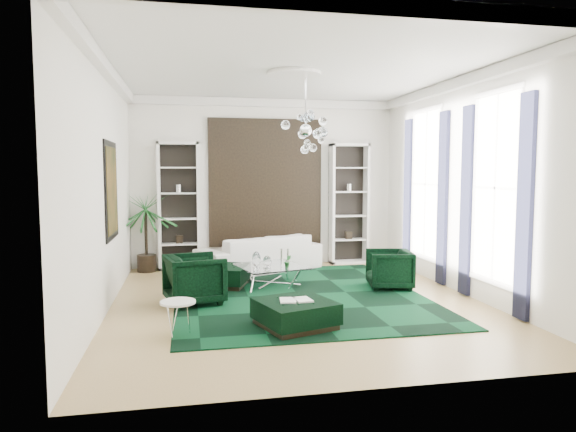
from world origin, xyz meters
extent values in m
cube|color=tan|center=(0.00, 0.00, -0.01)|extent=(6.00, 7.00, 0.02)
cube|color=white|center=(0.00, 0.00, 3.81)|extent=(6.00, 7.00, 0.02)
cube|color=white|center=(0.00, 3.51, 1.90)|extent=(6.00, 0.02, 3.80)
cube|color=white|center=(0.00, -3.51, 1.90)|extent=(6.00, 0.02, 3.80)
cube|color=white|center=(-3.01, 0.00, 1.90)|extent=(0.02, 7.00, 3.80)
cube|color=white|center=(3.01, 0.00, 1.90)|extent=(0.02, 7.00, 3.80)
cylinder|color=white|center=(0.00, 0.30, 3.77)|extent=(0.90, 0.90, 0.05)
cube|color=black|center=(0.00, 3.46, 1.90)|extent=(2.50, 0.06, 2.80)
cube|color=black|center=(-2.97, 0.60, 1.85)|extent=(0.04, 1.30, 1.60)
cube|color=white|center=(2.99, -0.90, 1.90)|extent=(0.03, 1.10, 2.90)
cube|color=black|center=(2.96, -1.68, 1.65)|extent=(0.07, 0.30, 3.25)
cube|color=black|center=(2.96, -0.12, 1.65)|extent=(0.07, 0.30, 3.25)
cube|color=white|center=(2.99, 1.50, 1.90)|extent=(0.03, 1.10, 2.90)
cube|color=black|center=(2.96, 0.72, 1.65)|extent=(0.07, 0.30, 3.25)
cube|color=black|center=(2.96, 2.28, 1.65)|extent=(0.07, 0.30, 3.25)
cube|color=black|center=(0.10, 0.43, 0.01)|extent=(4.20, 5.00, 0.02)
imported|color=silver|center=(-0.25, 2.72, 0.39)|extent=(2.87, 2.08, 0.78)
imported|color=black|center=(-1.67, 0.19, 0.41)|extent=(1.07, 1.05, 0.81)
imported|color=black|center=(1.87, 0.61, 0.36)|extent=(0.92, 0.91, 0.72)
cube|color=black|center=(-1.14, 1.37, 0.20)|extent=(1.13, 1.13, 0.39)
cube|color=black|center=(-0.32, -1.38, 0.19)|extent=(1.19, 1.19, 0.38)
cube|color=white|center=(-0.32, -1.38, 0.40)|extent=(0.45, 0.30, 0.03)
cylinder|color=white|center=(-1.91, -1.41, 0.22)|extent=(0.58, 0.58, 0.45)
imported|color=#1F6628|center=(0.03, 0.97, 0.51)|extent=(0.13, 0.11, 0.23)
camera|label=1|loc=(-1.76, -8.17, 2.16)|focal=32.00mm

